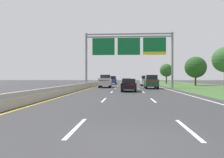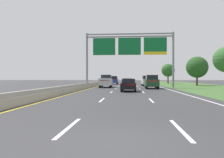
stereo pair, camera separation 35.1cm
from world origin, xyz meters
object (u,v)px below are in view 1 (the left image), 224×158
(car_gold_centre_lane_sedan, at_px, (127,82))
(car_white_right_lane_suv, at_px, (145,81))
(roadside_tree_distant, at_px, (166,70))
(car_black_centre_lane_sedan, at_px, (129,85))
(roadside_tree_far, at_px, (196,67))
(overhead_sign_gantry, at_px, (129,49))
(pickup_truck_silver, at_px, (105,81))
(car_darkgreen_right_lane_suv, at_px, (151,82))
(car_blue_left_lane_suv, at_px, (113,80))

(car_gold_centre_lane_sedan, xyz_separation_m, car_white_right_lane_suv, (3.93, 4.02, 0.28))
(roadside_tree_distant, bearing_deg, car_black_centre_lane_sedan, -107.21)
(car_black_centre_lane_sedan, distance_m, roadside_tree_far, 25.37)
(overhead_sign_gantry, height_order, car_black_centre_lane_sedan, overhead_sign_gantry)
(pickup_truck_silver, xyz_separation_m, roadside_tree_distant, (15.38, 26.33, 2.78))
(overhead_sign_gantry, bearing_deg, car_black_centre_lane_sedan, -90.71)
(car_black_centre_lane_sedan, xyz_separation_m, car_gold_centre_lane_sedan, (-0.23, 14.70, 0.00))
(pickup_truck_silver, relative_size, car_white_right_lane_suv, 1.16)
(roadside_tree_far, bearing_deg, car_gold_centre_lane_sedan, -158.54)
(car_darkgreen_right_lane_suv, relative_size, car_black_centre_lane_sedan, 1.07)
(pickup_truck_silver, distance_m, car_gold_centre_lane_sedan, 5.57)
(pickup_truck_silver, distance_m, roadside_tree_distant, 30.62)
(car_gold_centre_lane_sedan, relative_size, car_blue_left_lane_suv, 0.94)
(car_gold_centre_lane_sedan, xyz_separation_m, roadside_tree_far, (14.81, 5.82, 3.12))
(roadside_tree_far, relative_size, roadside_tree_distant, 1.08)
(car_gold_centre_lane_sedan, height_order, car_blue_left_lane_suv, car_blue_left_lane_suv)
(car_darkgreen_right_lane_suv, bearing_deg, car_gold_centre_lane_sedan, 27.09)
(pickup_truck_silver, distance_m, car_black_centre_lane_sedan, 11.29)
(car_darkgreen_right_lane_suv, distance_m, car_gold_centre_lane_sedan, 8.61)
(overhead_sign_gantry, relative_size, roadside_tree_distant, 2.62)
(car_blue_left_lane_suv, xyz_separation_m, roadside_tree_far, (18.36, -8.65, 2.84))
(car_darkgreen_right_lane_suv, distance_m, roadside_tree_far, 17.73)
(car_darkgreen_right_lane_suv, bearing_deg, overhead_sign_gantry, 48.57)
(car_blue_left_lane_suv, bearing_deg, roadside_tree_distant, -63.27)
(car_darkgreen_right_lane_suv, bearing_deg, car_white_right_lane_suv, 0.39)
(car_gold_centre_lane_sedan, xyz_separation_m, roadside_tree_distant, (11.65, 22.19, 3.03))
(car_gold_centre_lane_sedan, bearing_deg, roadside_tree_far, -69.65)
(car_blue_left_lane_suv, relative_size, roadside_tree_far, 0.76)
(car_gold_centre_lane_sedan, relative_size, car_white_right_lane_suv, 0.94)
(pickup_truck_silver, bearing_deg, overhead_sign_gantry, -98.15)
(pickup_truck_silver, xyz_separation_m, car_black_centre_lane_sedan, (3.96, -10.57, -0.26))
(car_blue_left_lane_suv, bearing_deg, pickup_truck_silver, 179.26)
(car_black_centre_lane_sedan, relative_size, car_blue_left_lane_suv, 0.95)
(car_blue_left_lane_suv, relative_size, car_white_right_lane_suv, 1.00)
(roadside_tree_distant, bearing_deg, car_gold_centre_lane_sedan, -117.70)
(car_white_right_lane_suv, bearing_deg, overhead_sign_gantry, 157.04)
(roadside_tree_distant, bearing_deg, overhead_sign_gantry, -112.86)
(pickup_truck_silver, relative_size, car_black_centre_lane_sedan, 1.22)
(car_gold_centre_lane_sedan, bearing_deg, car_blue_left_lane_suv, 12.70)
(overhead_sign_gantry, xyz_separation_m, car_darkgreen_right_lane_suv, (3.40, -3.14, -5.56))
(car_blue_left_lane_suv, height_order, roadside_tree_distant, roadside_tree_distant)
(overhead_sign_gantry, bearing_deg, car_gold_centre_lane_sedan, 94.35)
(car_white_right_lane_suv, distance_m, roadside_tree_distant, 19.93)
(car_gold_centre_lane_sedan, distance_m, roadside_tree_distant, 25.25)
(car_black_centre_lane_sedan, xyz_separation_m, roadside_tree_far, (14.58, 20.52, 3.12))
(car_blue_left_lane_suv, bearing_deg, car_darkgreen_right_lane_suv, -161.98)
(overhead_sign_gantry, distance_m, car_black_centre_lane_sedan, 11.66)
(overhead_sign_gantry, bearing_deg, pickup_truck_silver, 173.32)
(car_black_centre_lane_sedan, height_order, car_gold_centre_lane_sedan, same)
(car_white_right_lane_suv, relative_size, roadside_tree_far, 0.76)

